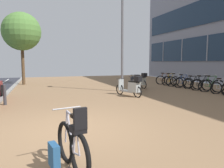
{
  "coord_description": "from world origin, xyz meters",
  "views": [
    {
      "loc": [
        -0.73,
        -5.39,
        1.71
      ],
      "look_at": [
        1.75,
        1.81,
        0.92
      ],
      "focal_mm": 34.07,
      "sensor_mm": 36.0,
      "label": 1
    }
  ],
  "objects_px": {
    "bicycle_rack_05": "(193,84)",
    "bicycle_rack_09": "(164,80)",
    "bicycle_foreground": "(71,146)",
    "bicycle_rack_08": "(171,81)",
    "bicycle_rack_03": "(211,86)",
    "bollard_far": "(5,95)",
    "scooter_far": "(140,81)",
    "scooter_mid": "(131,87)",
    "bicycle_rack_07": "(176,81)",
    "bicycle_rack_02": "(222,88)",
    "bicycle_rack_06": "(184,83)",
    "bicycle_rack_04": "(202,85)",
    "lamp_post": "(122,33)",
    "scooter_near": "(135,83)",
    "street_tree": "(22,32)"
  },
  "relations": [
    {
      "from": "bicycle_rack_05",
      "to": "bicycle_rack_09",
      "type": "xyz_separation_m",
      "value": [
        -0.15,
        2.97,
        0.01
      ]
    },
    {
      "from": "bicycle_foreground",
      "to": "bicycle_rack_08",
      "type": "bearing_deg",
      "value": 48.97
    },
    {
      "from": "bicycle_rack_03",
      "to": "bollard_far",
      "type": "height_order",
      "value": "bicycle_rack_03"
    },
    {
      "from": "bicycle_rack_05",
      "to": "scooter_far",
      "type": "height_order",
      "value": "scooter_far"
    },
    {
      "from": "scooter_mid",
      "to": "bicycle_rack_07",
      "type": "bearing_deg",
      "value": 31.19
    },
    {
      "from": "bicycle_foreground",
      "to": "bicycle_rack_02",
      "type": "distance_m",
      "value": 10.42
    },
    {
      "from": "bicycle_foreground",
      "to": "bicycle_rack_06",
      "type": "relative_size",
      "value": 1.09
    },
    {
      "from": "bicycle_foreground",
      "to": "bicycle_rack_03",
      "type": "bearing_deg",
      "value": 35.25
    },
    {
      "from": "bicycle_rack_04",
      "to": "scooter_mid",
      "type": "distance_m",
      "value": 4.97
    },
    {
      "from": "bicycle_rack_06",
      "to": "bicycle_rack_09",
      "type": "xyz_separation_m",
      "value": [
        -0.03,
        2.23,
        -0.0
      ]
    },
    {
      "from": "bicycle_rack_02",
      "to": "lamp_post",
      "type": "distance_m",
      "value": 6.19
    },
    {
      "from": "scooter_far",
      "to": "lamp_post",
      "type": "bearing_deg",
      "value": -147.01
    },
    {
      "from": "bicycle_foreground",
      "to": "bicycle_rack_04",
      "type": "bearing_deg",
      "value": 38.39
    },
    {
      "from": "bicycle_rack_05",
      "to": "bicycle_rack_04",
      "type": "bearing_deg",
      "value": -86.17
    },
    {
      "from": "bollard_far",
      "to": "scooter_mid",
      "type": "bearing_deg",
      "value": 3.42
    },
    {
      "from": "scooter_near",
      "to": "street_tree",
      "type": "relative_size",
      "value": 0.31
    },
    {
      "from": "bicycle_foreground",
      "to": "bicycle_rack_04",
      "type": "height_order",
      "value": "bicycle_foreground"
    },
    {
      "from": "bicycle_rack_04",
      "to": "bicycle_rack_09",
      "type": "height_order",
      "value": "bicycle_rack_04"
    },
    {
      "from": "scooter_near",
      "to": "scooter_mid",
      "type": "height_order",
      "value": "scooter_mid"
    },
    {
      "from": "bicycle_rack_07",
      "to": "scooter_mid",
      "type": "bearing_deg",
      "value": -148.81
    },
    {
      "from": "scooter_far",
      "to": "scooter_mid",
      "type": "bearing_deg",
      "value": -123.6
    },
    {
      "from": "scooter_far",
      "to": "bicycle_rack_09",
      "type": "bearing_deg",
      "value": 26.75
    },
    {
      "from": "scooter_far",
      "to": "street_tree",
      "type": "height_order",
      "value": "street_tree"
    },
    {
      "from": "bicycle_rack_08",
      "to": "scooter_far",
      "type": "bearing_deg",
      "value": -166.89
    },
    {
      "from": "bicycle_rack_06",
      "to": "bicycle_rack_07",
      "type": "height_order",
      "value": "bicycle_rack_07"
    },
    {
      "from": "bicycle_foreground",
      "to": "bicycle_rack_09",
      "type": "relative_size",
      "value": 1.13
    },
    {
      "from": "bollard_far",
      "to": "bicycle_rack_02",
      "type": "bearing_deg",
      "value": -2.8
    },
    {
      "from": "bollard_far",
      "to": "lamp_post",
      "type": "bearing_deg",
      "value": 20.09
    },
    {
      "from": "bicycle_foreground",
      "to": "bicycle_rack_08",
      "type": "height_order",
      "value": "bicycle_foreground"
    },
    {
      "from": "bicycle_rack_05",
      "to": "lamp_post",
      "type": "height_order",
      "value": "lamp_post"
    },
    {
      "from": "bicycle_rack_04",
      "to": "bicycle_rack_07",
      "type": "relative_size",
      "value": 1.09
    },
    {
      "from": "bicycle_foreground",
      "to": "bicycle_rack_05",
      "type": "xyz_separation_m",
      "value": [
        8.79,
        7.75,
        -0.07
      ]
    },
    {
      "from": "bicycle_rack_08",
      "to": "scooter_near",
      "type": "height_order",
      "value": "scooter_near"
    },
    {
      "from": "scooter_mid",
      "to": "lamp_post",
      "type": "xyz_separation_m",
      "value": [
        0.23,
        1.82,
        2.86
      ]
    },
    {
      "from": "scooter_near",
      "to": "street_tree",
      "type": "height_order",
      "value": "street_tree"
    },
    {
      "from": "scooter_near",
      "to": "bicycle_rack_09",
      "type": "bearing_deg",
      "value": 34.77
    },
    {
      "from": "bicycle_rack_07",
      "to": "scooter_mid",
      "type": "height_order",
      "value": "scooter_mid"
    },
    {
      "from": "bicycle_rack_06",
      "to": "bicycle_rack_07",
      "type": "distance_m",
      "value": 0.74
    },
    {
      "from": "street_tree",
      "to": "bicycle_rack_08",
      "type": "bearing_deg",
      "value": -21.97
    },
    {
      "from": "bicycle_rack_04",
      "to": "bicycle_rack_06",
      "type": "height_order",
      "value": "bicycle_rack_04"
    },
    {
      "from": "bicycle_rack_04",
      "to": "bicycle_rack_08",
      "type": "height_order",
      "value": "bicycle_rack_04"
    },
    {
      "from": "bicycle_rack_09",
      "to": "bollard_far",
      "type": "distance_m",
      "value": 11.4
    },
    {
      "from": "bicycle_rack_02",
      "to": "bicycle_rack_07",
      "type": "xyz_separation_m",
      "value": [
        -0.21,
        3.71,
        0.03
      ]
    },
    {
      "from": "bicycle_rack_09",
      "to": "bicycle_rack_02",
      "type": "bearing_deg",
      "value": -87.82
    },
    {
      "from": "bicycle_rack_07",
      "to": "bicycle_rack_09",
      "type": "distance_m",
      "value": 1.48
    },
    {
      "from": "bicycle_rack_06",
      "to": "bollard_far",
      "type": "relative_size",
      "value": 1.51
    },
    {
      "from": "bicycle_rack_06",
      "to": "bicycle_rack_08",
      "type": "bearing_deg",
      "value": 89.65
    },
    {
      "from": "bicycle_rack_06",
      "to": "bollard_far",
      "type": "distance_m",
      "value": 10.71
    },
    {
      "from": "bicycle_foreground",
      "to": "bicycle_rack_04",
      "type": "xyz_separation_m",
      "value": [
        8.84,
        7.0,
        -0.05
      ]
    },
    {
      "from": "bicycle_rack_04",
      "to": "bicycle_rack_05",
      "type": "bearing_deg",
      "value": 93.83
    }
  ]
}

